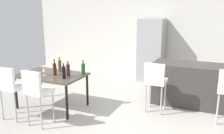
{
  "coord_description": "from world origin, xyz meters",
  "views": [
    {
      "loc": [
        1.05,
        -4.43,
        2.05
      ],
      "look_at": [
        -1.0,
        0.19,
        0.85
      ],
      "focal_mm": 37.97,
      "sensor_mm": 36.0,
      "label": 1
    }
  ],
  "objects_px": {
    "bar_chair_left": "(155,80)",
    "dining_chair_near": "(10,85)",
    "refrigerator": "(151,50)",
    "dining_table": "(51,77)",
    "wine_bottle_left": "(64,72)",
    "wine_bottle_inner": "(83,69)",
    "dining_chair_far": "(37,89)",
    "wine_bottle_middle": "(55,69)",
    "wine_bottle_right": "(68,70)",
    "kitchen_island": "(189,84)",
    "wine_bottle_far": "(60,66)",
    "wine_glass_near": "(44,70)"
  },
  "relations": [
    {
      "from": "dining_table",
      "to": "bar_chair_left",
      "type": "bearing_deg",
      "value": 16.76
    },
    {
      "from": "dining_table",
      "to": "wine_bottle_middle",
      "type": "relative_size",
      "value": 4.11
    },
    {
      "from": "dining_chair_far",
      "to": "wine_glass_near",
      "type": "height_order",
      "value": "dining_chair_far"
    },
    {
      "from": "wine_bottle_right",
      "to": "wine_bottle_far",
      "type": "height_order",
      "value": "wine_bottle_far"
    },
    {
      "from": "wine_bottle_inner",
      "to": "refrigerator",
      "type": "distance_m",
      "value": 2.77
    },
    {
      "from": "bar_chair_left",
      "to": "wine_bottle_middle",
      "type": "bearing_deg",
      "value": -161.31
    },
    {
      "from": "kitchen_island",
      "to": "wine_bottle_far",
      "type": "height_order",
      "value": "wine_bottle_far"
    },
    {
      "from": "wine_bottle_middle",
      "to": "dining_chair_near",
      "type": "bearing_deg",
      "value": -119.45
    },
    {
      "from": "kitchen_island",
      "to": "bar_chair_left",
      "type": "bearing_deg",
      "value": -127.28
    },
    {
      "from": "dining_table",
      "to": "wine_bottle_far",
      "type": "relative_size",
      "value": 4.34
    },
    {
      "from": "bar_chair_left",
      "to": "wine_glass_near",
      "type": "height_order",
      "value": "bar_chair_left"
    },
    {
      "from": "bar_chair_left",
      "to": "wine_bottle_middle",
      "type": "relative_size",
      "value": 3.06
    },
    {
      "from": "dining_chair_near",
      "to": "bar_chair_left",
      "type": "bearing_deg",
      "value": 30.94
    },
    {
      "from": "dining_chair_far",
      "to": "wine_bottle_left",
      "type": "height_order",
      "value": "dining_chair_far"
    },
    {
      "from": "dining_chair_far",
      "to": "wine_bottle_right",
      "type": "height_order",
      "value": "wine_bottle_right"
    },
    {
      "from": "wine_bottle_right",
      "to": "wine_glass_near",
      "type": "bearing_deg",
      "value": -162.54
    },
    {
      "from": "dining_chair_far",
      "to": "kitchen_island",
      "type": "bearing_deg",
      "value": 43.08
    },
    {
      "from": "dining_table",
      "to": "dining_chair_near",
      "type": "xyz_separation_m",
      "value": [
        -0.31,
        -0.81,
        0.02
      ]
    },
    {
      "from": "dining_chair_near",
      "to": "wine_bottle_right",
      "type": "distance_m",
      "value": 1.12
    },
    {
      "from": "dining_chair_near",
      "to": "wine_bottle_right",
      "type": "height_order",
      "value": "wine_bottle_right"
    },
    {
      "from": "bar_chair_left",
      "to": "dining_chair_near",
      "type": "xyz_separation_m",
      "value": [
        -2.41,
        -1.45,
        0.0
      ]
    },
    {
      "from": "bar_chair_left",
      "to": "dining_chair_far",
      "type": "xyz_separation_m",
      "value": [
        -1.78,
        -1.45,
        0.0
      ]
    },
    {
      "from": "bar_chair_left",
      "to": "wine_bottle_right",
      "type": "relative_size",
      "value": 3.3
    },
    {
      "from": "wine_bottle_inner",
      "to": "wine_bottle_far",
      "type": "xyz_separation_m",
      "value": [
        -0.59,
        -0.01,
        0.01
      ]
    },
    {
      "from": "dining_chair_near",
      "to": "wine_bottle_far",
      "type": "relative_size",
      "value": 3.23
    },
    {
      "from": "bar_chair_left",
      "to": "dining_table",
      "type": "relative_size",
      "value": 0.74
    },
    {
      "from": "dining_chair_near",
      "to": "wine_glass_near",
      "type": "xyz_separation_m",
      "value": [
        0.25,
        0.67,
        0.17
      ]
    },
    {
      "from": "kitchen_island",
      "to": "wine_glass_near",
      "type": "height_order",
      "value": "kitchen_island"
    },
    {
      "from": "kitchen_island",
      "to": "dining_chair_near",
      "type": "distance_m",
      "value": 3.73
    },
    {
      "from": "kitchen_island",
      "to": "wine_bottle_right",
      "type": "xyz_separation_m",
      "value": [
        -2.25,
        -1.39,
        0.41
      ]
    },
    {
      "from": "dining_table",
      "to": "dining_chair_near",
      "type": "distance_m",
      "value": 0.87
    },
    {
      "from": "wine_bottle_right",
      "to": "wine_glass_near",
      "type": "height_order",
      "value": "wine_bottle_right"
    },
    {
      "from": "wine_bottle_left",
      "to": "wine_glass_near",
      "type": "relative_size",
      "value": 1.77
    },
    {
      "from": "kitchen_island",
      "to": "wine_bottle_left",
      "type": "xyz_separation_m",
      "value": [
        -2.23,
        -1.57,
        0.41
      ]
    },
    {
      "from": "bar_chair_left",
      "to": "dining_chair_near",
      "type": "bearing_deg",
      "value": -149.06
    },
    {
      "from": "dining_table",
      "to": "wine_glass_near",
      "type": "distance_m",
      "value": 0.25
    },
    {
      "from": "bar_chair_left",
      "to": "refrigerator",
      "type": "xyz_separation_m",
      "value": [
        -0.7,
        2.3,
        0.22
      ]
    },
    {
      "from": "bar_chair_left",
      "to": "wine_bottle_far",
      "type": "distance_m",
      "value": 2.1
    },
    {
      "from": "dining_chair_far",
      "to": "wine_bottle_middle",
      "type": "relative_size",
      "value": 3.06
    },
    {
      "from": "wine_bottle_right",
      "to": "wine_bottle_far",
      "type": "xyz_separation_m",
      "value": [
        -0.39,
        0.25,
        0.0
      ]
    },
    {
      "from": "wine_bottle_right",
      "to": "kitchen_island",
      "type": "bearing_deg",
      "value": 31.75
    },
    {
      "from": "dining_table",
      "to": "wine_bottle_left",
      "type": "xyz_separation_m",
      "value": [
        0.45,
        -0.17,
        0.19
      ]
    },
    {
      "from": "kitchen_island",
      "to": "wine_bottle_right",
      "type": "bearing_deg",
      "value": -148.25
    },
    {
      "from": "wine_bottle_far",
      "to": "bar_chair_left",
      "type": "bearing_deg",
      "value": 10.28
    },
    {
      "from": "wine_bottle_inner",
      "to": "wine_bottle_left",
      "type": "xyz_separation_m",
      "value": [
        -0.18,
        -0.44,
        0.01
      ]
    },
    {
      "from": "refrigerator",
      "to": "wine_bottle_left",
      "type": "bearing_deg",
      "value": -106.99
    },
    {
      "from": "wine_bottle_middle",
      "to": "wine_bottle_left",
      "type": "relative_size",
      "value": 1.11
    },
    {
      "from": "wine_bottle_inner",
      "to": "wine_glass_near",
      "type": "distance_m",
      "value": 0.81
    },
    {
      "from": "dining_chair_near",
      "to": "refrigerator",
      "type": "height_order",
      "value": "refrigerator"
    },
    {
      "from": "wine_bottle_inner",
      "to": "wine_bottle_middle",
      "type": "distance_m",
      "value": 0.59
    }
  ]
}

